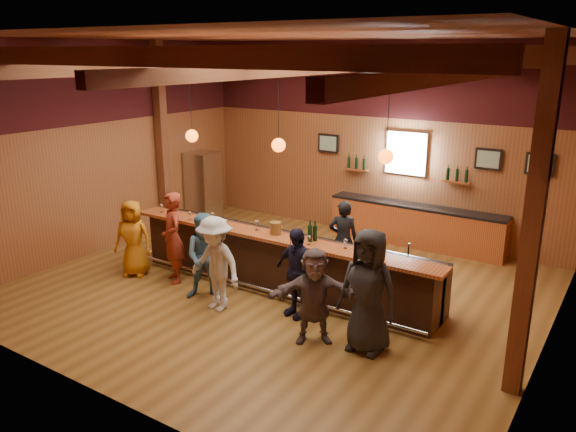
{
  "coord_description": "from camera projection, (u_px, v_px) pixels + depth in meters",
  "views": [
    {
      "loc": [
        5.39,
        -7.97,
        4.27
      ],
      "look_at": [
        0.0,
        0.3,
        1.35
      ],
      "focal_mm": 35.0,
      "sensor_mm": 36.0,
      "label": 1
    }
  ],
  "objects": [
    {
      "name": "room",
      "position": [
        280.0,
        115.0,
        9.57
      ],
      "size": [
        9.04,
        9.0,
        4.52
      ],
      "color": "brown",
      "rests_on": "ground"
    },
    {
      "name": "bartender",
      "position": [
        343.0,
        239.0,
        10.79
      ],
      "size": [
        0.66,
        0.55,
        1.55
      ],
      "primitive_type": "imported",
      "rotation": [
        0.0,
        0.0,
        3.52
      ],
      "color": "black",
      "rests_on": "ground"
    },
    {
      "name": "bottle_a",
      "position": [
        315.0,
        233.0,
        9.66
      ],
      "size": [
        0.08,
        0.08,
        0.36
      ],
      "color": "black",
      "rests_on": "bar_counter"
    },
    {
      "name": "glass_d",
      "position": [
        226.0,
        222.0,
        10.36
      ],
      "size": [
        0.08,
        0.08,
        0.17
      ],
      "color": "silver",
      "rests_on": "bar_counter"
    },
    {
      "name": "stainless_fridge",
      "position": [
        203.0,
        187.0,
        14.41
      ],
      "size": [
        0.7,
        0.7,
        1.8
      ],
      "primitive_type": "cube",
      "color": "silver",
      "rests_on": "ground"
    },
    {
      "name": "ice_bucket",
      "position": [
        276.0,
        228.0,
        10.01
      ],
      "size": [
        0.2,
        0.2,
        0.22
      ],
      "primitive_type": "cylinder",
      "color": "brown",
      "rests_on": "bar_counter"
    },
    {
      "name": "customer_redvest",
      "position": [
        173.0,
        238.0,
        10.58
      ],
      "size": [
        0.76,
        0.69,
        1.75
      ],
      "primitive_type": "imported",
      "rotation": [
        0.0,
        0.0,
        -0.55
      ],
      "color": "maroon",
      "rests_on": "ground"
    },
    {
      "name": "pendant_lights",
      "position": [
        279.0,
        145.0,
        9.67
      ],
      "size": [
        4.24,
        0.24,
        1.37
      ],
      "color": "black",
      "rests_on": "room"
    },
    {
      "name": "glass_h",
      "position": [
        376.0,
        250.0,
        8.9
      ],
      "size": [
        0.08,
        0.08,
        0.17
      ],
      "color": "silver",
      "rests_on": "bar_counter"
    },
    {
      "name": "back_bar_cabinet",
      "position": [
        415.0,
        225.0,
        12.66
      ],
      "size": [
        4.0,
        0.52,
        0.95
      ],
      "color": "brown",
      "rests_on": "ground"
    },
    {
      "name": "glass_f",
      "position": [
        309.0,
        238.0,
        9.46
      ],
      "size": [
        0.07,
        0.07,
        0.17
      ],
      "color": "silver",
      "rests_on": "bar_counter"
    },
    {
      "name": "glass_g",
      "position": [
        346.0,
        241.0,
        9.29
      ],
      "size": [
        0.07,
        0.07,
        0.17
      ],
      "color": "silver",
      "rests_on": "bar_counter"
    },
    {
      "name": "glass_e",
      "position": [
        257.0,
        223.0,
        10.24
      ],
      "size": [
        0.08,
        0.08,
        0.19
      ],
      "color": "silver",
      "rests_on": "bar_counter"
    },
    {
      "name": "customer_brown",
      "position": [
        314.0,
        296.0,
        8.39
      ],
      "size": [
        1.39,
        1.15,
        1.49
      ],
      "primitive_type": "imported",
      "rotation": [
        0.0,
        0.0,
        0.6
      ],
      "color": "#5F4D4C",
      "rests_on": "ground"
    },
    {
      "name": "glass_c",
      "position": [
        212.0,
        215.0,
        10.71
      ],
      "size": [
        0.09,
        0.09,
        0.2
      ],
      "color": "silver",
      "rests_on": "bar_counter"
    },
    {
      "name": "customer_navy",
      "position": [
        297.0,
        272.0,
        9.21
      ],
      "size": [
        0.96,
        0.57,
        1.54
      ],
      "primitive_type": "imported",
      "rotation": [
        0.0,
        0.0,
        -0.23
      ],
      "color": "black",
      "rests_on": "ground"
    },
    {
      "name": "customer_white",
      "position": [
        215.0,
        264.0,
        9.43
      ],
      "size": [
        1.13,
        0.73,
        1.65
      ],
      "primitive_type": "imported",
      "rotation": [
        0.0,
        0.0,
        -0.11
      ],
      "color": "beige",
      "rests_on": "ground"
    },
    {
      "name": "glass_a",
      "position": [
        161.0,
        206.0,
        11.37
      ],
      "size": [
        0.08,
        0.08,
        0.17
      ],
      "color": "silver",
      "rests_on": "bar_counter"
    },
    {
      "name": "window",
      "position": [
        406.0,
        153.0,
        12.61
      ],
      "size": [
        0.95,
        0.09,
        0.95
      ],
      "color": "silver",
      "rests_on": "room"
    },
    {
      "name": "wine_shelves",
      "position": [
        404.0,
        172.0,
        12.67
      ],
      "size": [
        3.0,
        0.18,
        0.3
      ],
      "color": "brown",
      "rests_on": "room"
    },
    {
      "name": "customer_orange",
      "position": [
        133.0,
        238.0,
        10.93
      ],
      "size": [
        0.87,
        0.74,
        1.51
      ],
      "primitive_type": "imported",
      "rotation": [
        0.0,
        0.0,
        0.42
      ],
      "color": "#B86611",
      "rests_on": "ground"
    },
    {
      "name": "glass_b",
      "position": [
        190.0,
        214.0,
        10.87
      ],
      "size": [
        0.08,
        0.08,
        0.17
      ],
      "color": "silver",
      "rests_on": "bar_counter"
    },
    {
      "name": "bar_counter",
      "position": [
        284.0,
        261.0,
        10.4
      ],
      "size": [
        6.3,
        1.07,
        1.11
      ],
      "color": "black",
      "rests_on": "ground"
    },
    {
      "name": "framed_pictures",
      "position": [
        444.0,
        155.0,
        12.13
      ],
      "size": [
        5.35,
        0.05,
        0.45
      ],
      "color": "black",
      "rests_on": "room"
    },
    {
      "name": "customer_dark",
      "position": [
        368.0,
        291.0,
        8.09
      ],
      "size": [
        0.92,
        0.61,
        1.87
      ],
      "primitive_type": "imported",
      "rotation": [
        0.0,
        0.0,
        -0.02
      ],
      "color": "black",
      "rests_on": "ground"
    },
    {
      "name": "customer_denim",
      "position": [
        206.0,
        256.0,
        9.89
      ],
      "size": [
        0.96,
        0.92,
        1.57
      ],
      "primitive_type": "imported",
      "rotation": [
        0.0,
        0.0,
        0.59
      ],
      "color": "teal",
      "rests_on": "ground"
    },
    {
      "name": "bottle_b",
      "position": [
        310.0,
        233.0,
        9.61
      ],
      "size": [
        0.08,
        0.08,
        0.38
      ],
      "color": "black",
      "rests_on": "bar_counter"
    }
  ]
}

